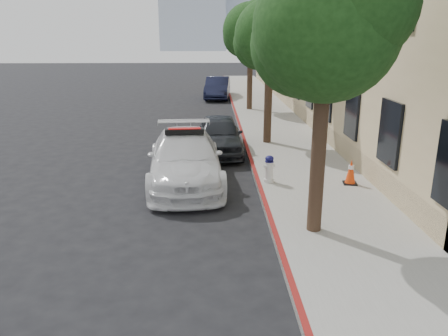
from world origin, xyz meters
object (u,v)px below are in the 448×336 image
traffic_cone (351,172)px  police_car (185,158)px  parked_car_mid (220,135)px  fire_hydrant (269,169)px  parked_car_far (218,88)px

traffic_cone → police_car: bearing=171.5°
parked_car_mid → fire_hydrant: bearing=-72.3°
parked_car_far → fire_hydrant: 18.23m
parked_car_mid → traffic_cone: bearing=-50.0°
police_car → fire_hydrant: (2.37, -0.47, -0.21)m
police_car → parked_car_mid: bearing=68.6°
police_car → parked_car_far: size_ratio=1.18×
parked_car_mid → parked_car_far: size_ratio=0.90×
parked_car_far → traffic_cone: size_ratio=6.20×
parked_car_mid → traffic_cone: (3.56, -4.05, -0.17)m
police_car → fire_hydrant: bearing=-15.1°
police_car → traffic_cone: size_ratio=7.33×
parked_car_far → traffic_cone: (3.40, -18.42, -0.22)m
police_car → parked_car_mid: police_car is taller
police_car → fire_hydrant: size_ratio=6.74×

